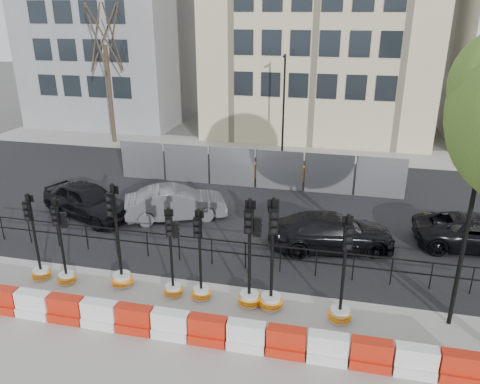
% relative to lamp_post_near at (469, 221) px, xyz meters
% --- Properties ---
extents(ground, '(120.00, 120.00, 0.00)m').
position_rel_lamp_post_near_xyz_m(ground, '(-7.50, 0.52, -3.22)').
color(ground, '#51514C').
rests_on(ground, ground).
extents(sidewalk_near, '(40.00, 6.00, 0.02)m').
position_rel_lamp_post_near_xyz_m(sidewalk_near, '(-7.50, -2.48, -3.21)').
color(sidewalk_near, gray).
rests_on(sidewalk_near, ground).
extents(road, '(40.00, 14.00, 0.03)m').
position_rel_lamp_post_near_xyz_m(road, '(-7.50, 7.52, -3.21)').
color(road, black).
rests_on(road, ground).
extents(sidewalk_far, '(40.00, 4.00, 0.02)m').
position_rel_lamp_post_near_xyz_m(sidewalk_far, '(-7.50, 16.52, -3.21)').
color(sidewalk_far, gray).
rests_on(sidewalk_far, ground).
extents(building_grey, '(11.00, 9.06, 14.00)m').
position_rel_lamp_post_near_xyz_m(building_grey, '(-21.50, 22.50, 3.78)').
color(building_grey, gray).
rests_on(building_grey, ground).
extents(building_cream, '(15.00, 10.06, 18.00)m').
position_rel_lamp_post_near_xyz_m(building_cream, '(-5.50, 22.50, 5.78)').
color(building_cream, '#C0B28C').
rests_on(building_cream, ground).
extents(kerb_railing, '(18.00, 0.04, 1.00)m').
position_rel_lamp_post_near_xyz_m(kerb_railing, '(-7.50, 1.72, -2.54)').
color(kerb_railing, black).
rests_on(kerb_railing, ground).
extents(heras_fencing, '(14.33, 1.72, 2.00)m').
position_rel_lamp_post_near_xyz_m(heras_fencing, '(-7.51, 10.32, -2.54)').
color(heras_fencing, gray).
rests_on(heras_fencing, ground).
extents(lamp_post_far, '(0.12, 0.56, 6.00)m').
position_rel_lamp_post_near_xyz_m(lamp_post_far, '(-7.00, 15.50, 0.00)').
color(lamp_post_far, black).
rests_on(lamp_post_far, ground).
extents(lamp_post_near, '(0.12, 0.56, 6.00)m').
position_rel_lamp_post_near_xyz_m(lamp_post_near, '(0.00, 0.00, 0.00)').
color(lamp_post_near, black).
rests_on(lamp_post_near, ground).
extents(tree_bare_far, '(2.00, 2.00, 9.00)m').
position_rel_lamp_post_near_xyz_m(tree_bare_far, '(-18.50, 16.02, 3.43)').
color(tree_bare_far, '#473828').
rests_on(tree_bare_far, ground).
extents(barrier_row, '(15.70, 0.50, 0.80)m').
position_rel_lamp_post_near_xyz_m(barrier_row, '(-7.50, -2.28, -2.86)').
color(barrier_row, red).
rests_on(barrier_row, ground).
extents(traffic_signal_a, '(0.60, 0.60, 3.05)m').
position_rel_lamp_post_near_xyz_m(traffic_signal_a, '(-12.75, -0.46, -2.59)').
color(traffic_signal_a, silver).
rests_on(traffic_signal_a, ground).
extents(traffic_signal_b, '(0.59, 0.59, 3.00)m').
position_rel_lamp_post_near_xyz_m(traffic_signal_b, '(-11.77, -0.51, -2.51)').
color(traffic_signal_b, silver).
rests_on(traffic_signal_b, ground).
extents(traffic_signal_c, '(0.70, 0.70, 3.54)m').
position_rel_lamp_post_near_xyz_m(traffic_signal_c, '(-9.96, -0.25, -2.49)').
color(traffic_signal_c, silver).
rests_on(traffic_signal_c, ground).
extents(traffic_signal_d, '(0.59, 0.59, 2.99)m').
position_rel_lamp_post_near_xyz_m(traffic_signal_d, '(-8.13, -0.40, -2.51)').
color(traffic_signal_d, silver).
rests_on(traffic_signal_d, ground).
extents(traffic_signal_e, '(0.60, 0.60, 3.02)m').
position_rel_lamp_post_near_xyz_m(traffic_signal_e, '(-7.24, -0.37, -2.60)').
color(traffic_signal_e, silver).
rests_on(traffic_signal_e, ground).
extents(traffic_signal_f, '(0.69, 0.69, 3.49)m').
position_rel_lamp_post_near_xyz_m(traffic_signal_f, '(-5.72, -0.39, -2.39)').
color(traffic_signal_f, silver).
rests_on(traffic_signal_f, ground).
extents(traffic_signal_g, '(0.70, 0.70, 3.58)m').
position_rel_lamp_post_near_xyz_m(traffic_signal_g, '(-5.07, -0.38, -2.48)').
color(traffic_signal_g, silver).
rests_on(traffic_signal_g, ground).
extents(traffic_signal_h, '(0.66, 0.66, 3.36)m').
position_rel_lamp_post_near_xyz_m(traffic_signal_h, '(-3.04, -0.56, -2.53)').
color(traffic_signal_h, silver).
rests_on(traffic_signal_h, ground).
extents(car_a, '(4.84, 5.66, 1.51)m').
position_rel_lamp_post_near_xyz_m(car_a, '(-13.81, 4.48, -2.47)').
color(car_a, black).
rests_on(car_a, ground).
extents(car_b, '(4.69, 5.36, 1.40)m').
position_rel_lamp_post_near_xyz_m(car_b, '(-10.08, 5.15, -2.52)').
color(car_b, '#55555B').
rests_on(car_b, ground).
extents(car_c, '(4.06, 5.54, 1.35)m').
position_rel_lamp_post_near_xyz_m(car_c, '(-3.51, 3.86, -2.55)').
color(car_c, black).
rests_on(car_c, ground).
extents(car_d, '(2.68, 4.83, 1.27)m').
position_rel_lamp_post_near_xyz_m(car_d, '(1.80, 5.13, -2.59)').
color(car_d, black).
rests_on(car_d, ground).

